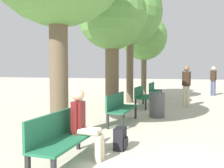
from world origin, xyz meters
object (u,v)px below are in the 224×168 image
object	(u,v)px
bench_row_0	(63,134)
tree_row_1	(112,17)
tree_row_2	(130,13)
pedestrian_mid	(186,83)
bench_row_3	(154,89)
bench_row_2	(142,95)
person_seated	(84,122)
tree_row_3	(144,38)
bench_row_1	(120,106)
backpack	(120,139)
pedestrian_far	(213,79)
trash_bin	(157,105)

from	to	relation	value
bench_row_0	tree_row_1	world-z (taller)	tree_row_1
tree_row_2	pedestrian_mid	distance (m)	4.23
bench_row_3	bench_row_2	bearing A→B (deg)	-90.00
bench_row_0	person_seated	world-z (taller)	person_seated
bench_row_0	tree_row_3	distance (m)	11.92
bench_row_3	bench_row_1	bearing A→B (deg)	-90.00
tree_row_3	backpack	size ratio (longest dim) A/B	11.37
tree_row_2	tree_row_3	world-z (taller)	tree_row_2
pedestrian_far	tree_row_1	bearing A→B (deg)	-118.66
tree_row_1	tree_row_3	size ratio (longest dim) A/B	0.98
tree_row_1	backpack	bearing A→B (deg)	-69.93
tree_row_2	bench_row_1	bearing A→B (deg)	-79.62
bench_row_3	backpack	size ratio (longest dim) A/B	3.85
bench_row_1	person_seated	bearing A→B (deg)	-85.63
bench_row_3	backpack	xyz separation A→B (m)	(0.69, -9.03, -0.29)
bench_row_0	tree_row_3	size ratio (longest dim) A/B	0.34
bench_row_0	bench_row_2	distance (m)	6.69
pedestrian_mid	bench_row_0	bearing A→B (deg)	-103.75
bench_row_3	tree_row_2	xyz separation A→B (m)	(-0.85, -2.07, 3.73)
person_seated	backpack	bearing A→B (deg)	56.46
person_seated	tree_row_2	bearing A→B (deg)	98.03
bench_row_0	bench_row_1	xyz separation A→B (m)	(0.00, 3.35, 0.00)
bench_row_1	tree_row_1	xyz separation A→B (m)	(-0.85, 1.87, 2.98)
bench_row_0	pedestrian_far	size ratio (longest dim) A/B	0.94
pedestrian_mid	trash_bin	bearing A→B (deg)	-108.35
bench_row_1	pedestrian_far	bearing A→B (deg)	70.98
tree_row_3	pedestrian_far	distance (m)	4.87
tree_row_3	backpack	bearing A→B (deg)	-81.68
bench_row_2	pedestrian_mid	size ratio (longest dim) A/B	0.96
tree_row_1	bench_row_2	bearing A→B (deg)	60.16
bench_row_0	backpack	xyz separation A→B (m)	(0.69, 1.02, -0.29)
bench_row_3	person_seated	world-z (taller)	person_seated
backpack	pedestrian_mid	bearing A→B (deg)	80.15
bench_row_2	backpack	xyz separation A→B (m)	(0.69, -5.68, -0.29)
bench_row_0	tree_row_2	bearing A→B (deg)	96.07
bench_row_1	bench_row_0	bearing A→B (deg)	-90.00
bench_row_1	trash_bin	size ratio (longest dim) A/B	2.07
tree_row_3	person_seated	size ratio (longest dim) A/B	4.00
pedestrian_far	pedestrian_mid	bearing A→B (deg)	-104.80
bench_row_0	tree_row_1	bearing A→B (deg)	99.22
bench_row_1	person_seated	distance (m)	3.03
bench_row_0	backpack	size ratio (longest dim) A/B	3.85
tree_row_2	pedestrian_far	distance (m)	6.94
bench_row_3	trash_bin	distance (m)	5.50
bench_row_1	bench_row_3	distance (m)	6.69
bench_row_2	person_seated	size ratio (longest dim) A/B	1.36
bench_row_3	tree_row_2	bearing A→B (deg)	-112.25
bench_row_0	trash_bin	distance (m)	4.70
pedestrian_far	tree_row_2	bearing A→B (deg)	-131.07
bench_row_1	tree_row_1	size ratio (longest dim) A/B	0.34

